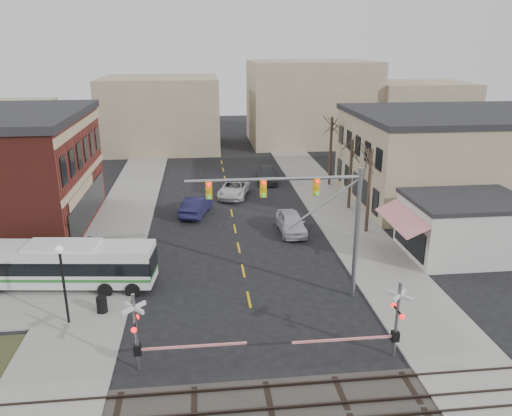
{
  "coord_description": "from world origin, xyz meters",
  "views": [
    {
      "loc": [
        -2.52,
        -24.45,
        14.72
      ],
      "look_at": [
        1.18,
        8.81,
        3.5
      ],
      "focal_mm": 35.0,
      "sensor_mm": 36.0,
      "label": 1
    }
  ],
  "objects": [
    {
      "name": "street_lamp",
      "position": [
        -10.06,
        0.41,
        3.34
      ],
      "size": [
        0.44,
        0.44,
        4.53
      ],
      "color": "black",
      "rests_on": "sidewalk_west"
    },
    {
      "name": "tree_east_a",
      "position": [
        10.5,
        12.0,
        3.5
      ],
      "size": [
        0.28,
        0.28,
        6.75
      ],
      "color": "#382B21",
      "rests_on": "sidewalk_east"
    },
    {
      "name": "ground",
      "position": [
        0.0,
        0.0,
        0.0
      ],
      "size": [
        160.0,
        160.0,
        0.0
      ],
      "primitive_type": "plane",
      "color": "black",
      "rests_on": "ground"
    },
    {
      "name": "rr_crossing_west",
      "position": [
        -5.37,
        -4.1,
        1.97
      ],
      "size": [
        5.6,
        1.36,
        4.0
      ],
      "color": "gray",
      "rests_on": "ground"
    },
    {
      "name": "trash_bin",
      "position": [
        -8.43,
        1.34,
        0.58
      ],
      "size": [
        0.6,
        0.6,
        0.93
      ],
      "primitive_type": "cylinder",
      "color": "black",
      "rests_on": "sidewalk_west"
    },
    {
      "name": "sidewalk_east",
      "position": [
        9.5,
        20.0,
        0.06
      ],
      "size": [
        5.0,
        60.0,
        0.12
      ],
      "primitive_type": "cube",
      "color": "gray",
      "rests_on": "ground"
    },
    {
      "name": "sidewalk_west",
      "position": [
        -9.5,
        20.0,
        0.06
      ],
      "size": [
        5.0,
        60.0,
        0.12
      ],
      "primitive_type": "cube",
      "color": "gray",
      "rests_on": "ground"
    },
    {
      "name": "pedestrian_near",
      "position": [
        -7.8,
        3.82,
        1.03
      ],
      "size": [
        0.5,
        0.71,
        1.83
      ],
      "primitive_type": "imported",
      "rotation": [
        0.0,
        0.0,
        1.67
      ],
      "color": "#5D4D4A",
      "rests_on": "sidewalk_west"
    },
    {
      "name": "tan_building",
      "position": [
        22.0,
        20.0,
        4.26
      ],
      "size": [
        20.3,
        15.3,
        8.5
      ],
      "color": "gray",
      "rests_on": "ground"
    },
    {
      "name": "tree_east_c",
      "position": [
        11.0,
        26.0,
        3.72
      ],
      "size": [
        0.28,
        0.28,
        7.2
      ],
      "color": "#382B21",
      "rests_on": "sidewalk_east"
    },
    {
      "name": "rr_crossing_east",
      "position": [
        6.11,
        -4.33,
        1.97
      ],
      "size": [
        5.6,
        1.36,
        4.0
      ],
      "color": "gray",
      "rests_on": "ground"
    },
    {
      "name": "transit_bus",
      "position": [
        -11.18,
        4.81,
        1.62
      ],
      "size": [
        11.23,
        3.66,
        2.84
      ],
      "color": "silver",
      "rests_on": "ground"
    },
    {
      "name": "car_d",
      "position": [
        4.57,
        28.33,
        0.8
      ],
      "size": [
        2.81,
        5.73,
        1.6
      ],
      "primitive_type": "imported",
      "rotation": [
        0.0,
        0.0,
        -0.1
      ],
      "color": "#3C3D41",
      "rests_on": "ground"
    },
    {
      "name": "car_c",
      "position": [
        0.57,
        23.13,
        0.77
      ],
      "size": [
        3.87,
        5.99,
        1.54
      ],
      "primitive_type": "imported",
      "rotation": [
        0.0,
        0.0,
        -0.26
      ],
      "color": "silver",
      "rests_on": "ground"
    },
    {
      "name": "pedestrian_far",
      "position": [
        -10.34,
        8.38,
        1.07
      ],
      "size": [
        1.17,
        1.15,
        1.9
      ],
      "primitive_type": "imported",
      "rotation": [
        0.0,
        0.0,
        0.72
      ],
      "color": "#343F5B",
      "rests_on": "sidewalk_west"
    },
    {
      "name": "tree_east_b",
      "position": [
        10.8,
        18.0,
        3.27
      ],
      "size": [
        0.28,
        0.28,
        6.3
      ],
      "color": "#382B21",
      "rests_on": "sidewalk_east"
    },
    {
      "name": "awning_shop",
      "position": [
        15.97,
        7.0,
        2.16
      ],
      "size": [
        9.74,
        6.2,
        4.3
      ],
      "color": "beige",
      "rests_on": "ground"
    },
    {
      "name": "car_b",
      "position": [
        -3.17,
        17.93,
        0.83
      ],
      "size": [
        3.05,
        5.32,
        1.66
      ],
      "primitive_type": "imported",
      "rotation": [
        0.0,
        0.0,
        2.87
      ],
      "color": "#171639",
      "rests_on": "ground"
    },
    {
      "name": "car_a",
      "position": [
        4.47,
        12.73,
        0.84
      ],
      "size": [
        2.06,
        4.96,
        1.68
      ],
      "primitive_type": "imported",
      "rotation": [
        0.0,
        0.0,
        0.02
      ],
      "color": "#B5B5BA",
      "rests_on": "ground"
    },
    {
      "name": "traffic_signal_mast",
      "position": [
        3.57,
        1.82,
        5.74
      ],
      "size": [
        9.95,
        0.3,
        8.0
      ],
      "color": "gray",
      "rests_on": "ground"
    }
  ]
}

